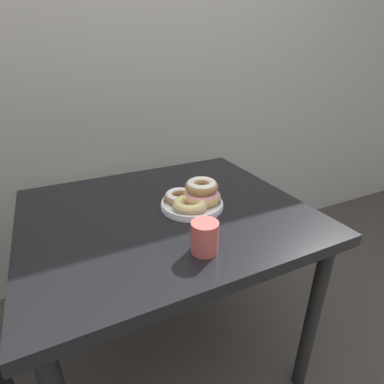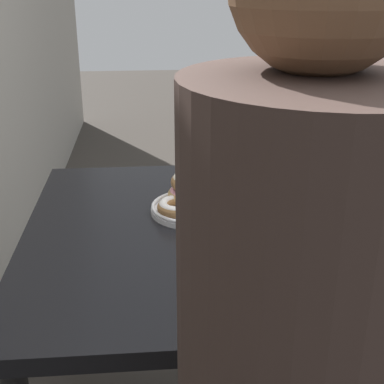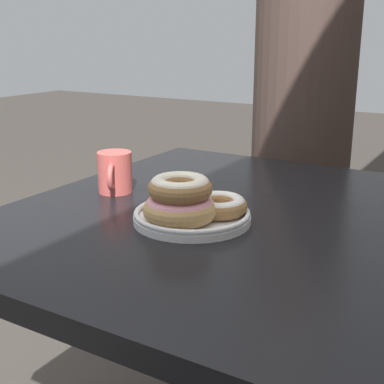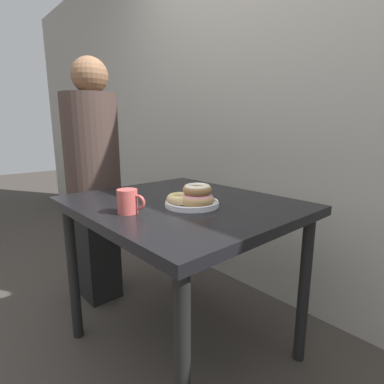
{
  "view_description": "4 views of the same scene",
  "coord_description": "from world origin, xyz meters",
  "views": [
    {
      "loc": [
        -0.33,
        -0.51,
        1.25
      ],
      "look_at": [
        0.09,
        0.36,
        0.81
      ],
      "focal_mm": 28.0,
      "sensor_mm": 36.0,
      "label": 1
    },
    {
      "loc": [
        -1.24,
        0.47,
        1.35
      ],
      "look_at": [
        0.09,
        0.36,
        0.81
      ],
      "focal_mm": 50.0,
      "sensor_mm": 36.0,
      "label": 2
    },
    {
      "loc": [
        0.92,
        0.86,
        1.09
      ],
      "look_at": [
        0.09,
        0.36,
        0.81
      ],
      "focal_mm": 50.0,
      "sensor_mm": 36.0,
      "label": 3
    },
    {
      "loc": [
        1.0,
        -0.45,
        1.07
      ],
      "look_at": [
        0.09,
        0.36,
        0.81
      ],
      "focal_mm": 28.0,
      "sensor_mm": 36.0,
      "label": 4
    }
  ],
  "objects": [
    {
      "name": "dining_table",
      "position": [
        0.0,
        0.38,
        0.66
      ],
      "size": [
        0.97,
        0.83,
        0.75
      ],
      "color": "black",
      "rests_on": "ground_plane"
    },
    {
      "name": "coffee_mug",
      "position": [
        0.01,
        0.11,
        0.79
      ],
      "size": [
        0.11,
        0.08,
        0.09
      ],
      "color": "#B74C47",
      "rests_on": "dining_table"
    },
    {
      "name": "donut_plate",
      "position": [
        0.1,
        0.36,
        0.78
      ],
      "size": [
        0.23,
        0.23,
        0.1
      ],
      "color": "white",
      "rests_on": "dining_table"
    },
    {
      "name": "wall_back",
      "position": [
        0.0,
        1.12,
        1.3
      ],
      "size": [
        8.0,
        0.05,
        2.6
      ],
      "color": "#9E998E",
      "rests_on": "ground_plane"
    }
  ]
}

